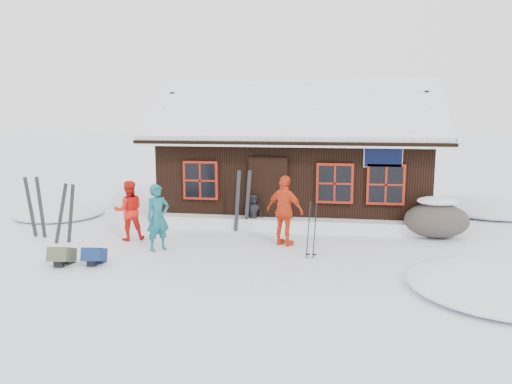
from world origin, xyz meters
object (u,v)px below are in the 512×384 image
skier_crouched (254,212)px  backpack_olive (62,258)px  ski_poles (312,231)px  backpack_blue (94,258)px  boulder (436,219)px  skier_teal (158,218)px  skier_orange_left (129,210)px  ski_pair_left (66,214)px  skier_orange_right (285,211)px

skier_crouched → backpack_olive: skier_crouched is taller
ski_poles → backpack_blue: bearing=-165.0°
ski_poles → backpack_blue: (-4.73, -1.27, -0.49)m
skier_crouched → boulder: bearing=-27.4°
skier_teal → ski_poles: size_ratio=1.20×
boulder → backpack_olive: (-8.63, -3.85, -0.34)m
skier_crouched → ski_poles: ski_poles is taller
skier_crouched → backpack_olive: bearing=-157.5°
skier_orange_left → skier_crouched: 3.49m
backpack_blue → skier_orange_left: bearing=85.1°
skier_crouched → backpack_blue: size_ratio=1.85×
boulder → ski_pair_left: (-9.50, -2.10, 0.26)m
skier_orange_left → ski_pair_left: skier_orange_left is taller
skier_orange_left → skier_orange_right: 4.10m
backpack_olive → backpack_blue: bearing=6.5°
backpack_blue → backpack_olive: 0.70m
skier_orange_right → ski_pair_left: (-5.56, -0.66, -0.13)m
skier_teal → skier_orange_left: bearing=97.5°
skier_teal → boulder: 7.34m
boulder → skier_crouched: bearing=178.0°
backpack_blue → backpack_olive: (-0.68, -0.16, 0.01)m
skier_orange_left → backpack_olive: (-0.59, -2.32, -0.63)m
ski_poles → skier_orange_right: bearing=126.0°
ski_pair_left → skier_orange_left: bearing=19.4°
skier_teal → boulder: bearing=-26.4°
skier_orange_right → ski_pair_left: bearing=33.4°
skier_orange_left → backpack_blue: bearing=65.5°
skier_orange_left → backpack_olive: 2.48m
ski_pair_left → ski_poles: size_ratio=1.19×
skier_crouched → backpack_olive: (-3.63, -4.02, -0.35)m
boulder → ski_pair_left: bearing=-167.6°
backpack_blue → skier_teal: bearing=45.4°
boulder → backpack_blue: size_ratio=3.11×
backpack_blue → backpack_olive: size_ratio=0.94×
skier_teal → ski_poles: 3.72m
ski_pair_left → boulder: bearing=10.6°
skier_orange_left → skier_crouched: skier_orange_left is taller
boulder → backpack_olive: bearing=-156.0°
skier_orange_right → boulder: size_ratio=1.05×
boulder → ski_pair_left: 9.73m
skier_crouched → boulder: 5.01m
ski_poles → backpack_olive: bearing=-165.2°
ski_pair_left → ski_poles: bearing=-4.8°
boulder → ski_pair_left: size_ratio=1.06×
backpack_olive → skier_crouched: bearing=41.3°
skier_orange_right → backpack_olive: size_ratio=3.07×
skier_orange_left → skier_crouched: (3.03, 1.70, -0.28)m
ski_pair_left → ski_poles: ski_pair_left is taller
skier_orange_left → ski_poles: 4.90m
ski_pair_left → ski_poles: 6.29m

